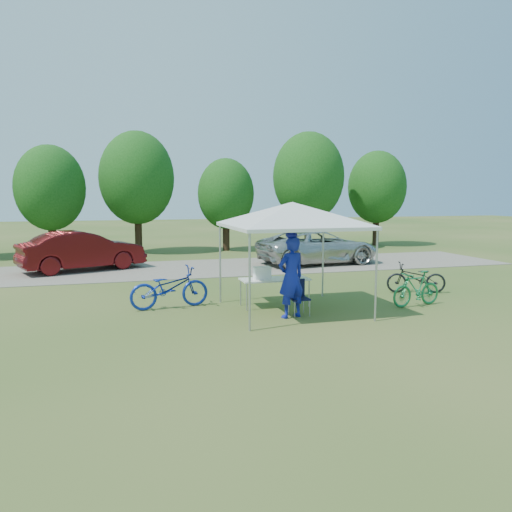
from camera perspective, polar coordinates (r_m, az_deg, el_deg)
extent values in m
plane|color=#2D5119|center=(12.64, 4.06, -6.29)|extent=(100.00, 100.00, 0.00)
cube|color=gray|center=(20.21, -3.77, -1.28)|extent=(24.00, 5.00, 0.02)
cylinder|color=#A5A5AA|center=(10.58, -0.73, -3.06)|extent=(0.05, 0.05, 2.10)
cylinder|color=#A5A5AA|center=(11.72, 13.57, -2.27)|extent=(0.05, 0.05, 2.10)
cylinder|color=#A5A5AA|center=(13.46, -4.12, -0.93)|extent=(0.05, 0.05, 2.10)
cylinder|color=#A5A5AA|center=(14.38, 7.66, -0.47)|extent=(0.05, 0.05, 2.10)
cube|color=silver|center=(12.33, 4.15, 3.44)|extent=(3.15, 3.15, 0.08)
pyramid|color=silver|center=(12.31, 4.17, 6.19)|extent=(4.53, 4.53, 0.55)
cylinder|color=#382314|center=(25.47, -22.23, 1.87)|extent=(0.36, 0.36, 1.75)
ellipsoid|color=#144711|center=(25.40, -22.48, 7.22)|extent=(3.20, 3.20, 4.00)
cylinder|color=#382314|center=(25.94, -13.29, 2.59)|extent=(0.36, 0.36, 2.03)
ellipsoid|color=#144711|center=(25.89, -13.46, 8.68)|extent=(3.71, 3.71, 4.64)
cylinder|color=#382314|center=(26.36, -3.43, 2.37)|extent=(0.36, 0.36, 1.61)
ellipsoid|color=#144711|center=(26.28, -3.47, 7.13)|extent=(2.94, 2.94, 3.68)
cylinder|color=#382314|center=(27.40, 5.94, 3.03)|extent=(0.36, 0.36, 2.10)
ellipsoid|color=#144711|center=(27.36, 6.01, 9.00)|extent=(3.84, 3.84, 4.80)
cylinder|color=#382314|center=(29.91, 13.53, 2.93)|extent=(0.36, 0.36, 1.82)
ellipsoid|color=#144711|center=(29.85, 13.66, 7.67)|extent=(3.33, 3.33, 4.16)
cube|color=white|center=(13.05, 2.15, -2.66)|extent=(1.78, 0.74, 0.04)
cylinder|color=#A5A5AA|center=(12.58, -1.06, -4.72)|extent=(0.04, 0.04, 0.69)
cylinder|color=#A5A5AA|center=(13.11, 6.08, -4.28)|extent=(0.04, 0.04, 0.69)
cylinder|color=#A5A5AA|center=(13.18, -1.78, -4.18)|extent=(0.04, 0.04, 0.69)
cylinder|color=#A5A5AA|center=(13.69, 5.08, -3.79)|extent=(0.04, 0.04, 0.69)
cube|color=black|center=(12.14, 4.97, -4.88)|extent=(0.44, 0.44, 0.04)
cube|color=black|center=(12.29, 4.63, -3.63)|extent=(0.44, 0.05, 0.44)
cylinder|color=#A5A5AA|center=(11.94, 4.42, -6.12)|extent=(0.02, 0.02, 0.39)
cylinder|color=#A5A5AA|center=(12.08, 6.15, -5.99)|extent=(0.02, 0.02, 0.39)
cylinder|color=#A5A5AA|center=(12.30, 3.79, -5.73)|extent=(0.02, 0.02, 0.39)
cylinder|color=#A5A5AA|center=(12.43, 5.47, -5.61)|extent=(0.02, 0.02, 0.39)
cube|color=white|center=(12.92, 0.69, -2.03)|extent=(0.42, 0.28, 0.28)
cube|color=white|center=(12.90, 0.69, -1.33)|extent=(0.44, 0.30, 0.04)
cylinder|color=yellow|center=(13.09, 3.52, -2.42)|extent=(0.08, 0.08, 0.06)
imported|color=#131D9B|center=(11.80, 4.03, -2.44)|extent=(0.81, 0.65, 1.94)
imported|color=#112A99|center=(13.02, -9.86, -3.58)|extent=(2.12, 1.01, 1.07)
imported|color=#1A7640|center=(13.72, 17.86, -3.59)|extent=(1.58, 0.67, 0.92)
imported|color=black|center=(15.58, 17.86, -2.39)|extent=(1.84, 1.13, 0.91)
imported|color=beige|center=(21.22, 7.11, 1.05)|extent=(5.36, 2.87, 1.43)
imported|color=#500D0F|center=(20.31, -19.22, 0.58)|extent=(4.89, 3.17, 1.52)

